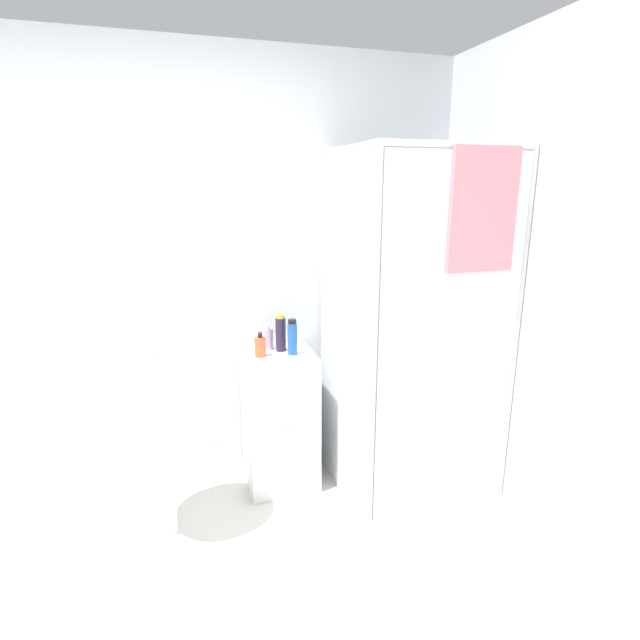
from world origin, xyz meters
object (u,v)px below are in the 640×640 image
Objects in this scene: sink at (153,409)px; lotion_bottle_white at (268,339)px; soap_dispenser at (260,346)px; shampoo_bottle_tall_black at (281,333)px; shampoo_bottle_blue at (292,338)px.

sink is 6.64× the size of lotion_bottle_white.
shampoo_bottle_tall_black is (0.13, 0.07, 0.05)m from soap_dispenser.
sink is at bearing -155.96° from shampoo_bottle_tall_black.
shampoo_bottle_blue is at bearing -60.27° from shampoo_bottle_tall_black.
soap_dispenser is 0.19m from shampoo_bottle_blue.
shampoo_bottle_tall_black is (0.72, 0.32, 0.24)m from sink.
sink is 0.83m from shampoo_bottle_blue.
shampoo_bottle_blue is at bearing -5.49° from soap_dispenser.
shampoo_bottle_blue is (0.18, -0.02, 0.04)m from soap_dispenser.
soap_dispenser is at bearing 174.51° from shampoo_bottle_blue.
lotion_bottle_white is at bearing 142.31° from shampoo_bottle_tall_black.
shampoo_bottle_tall_black is at bearing -37.69° from lotion_bottle_white.
soap_dispenser is at bearing -153.14° from shampoo_bottle_tall_black.
sink is 0.82m from shampoo_bottle_tall_black.
shampoo_bottle_blue is (0.77, 0.23, 0.23)m from sink.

